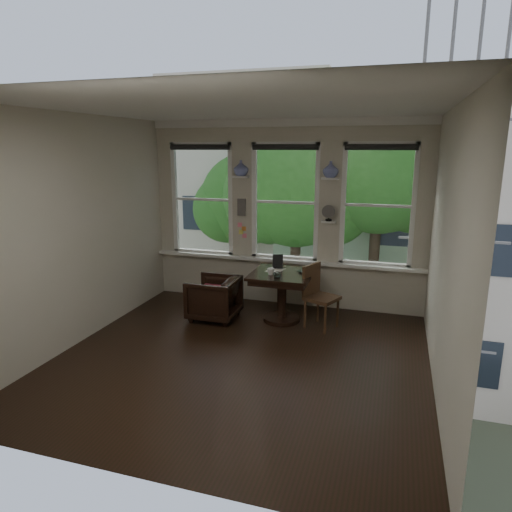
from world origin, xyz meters
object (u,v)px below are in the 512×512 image
(side_chair_right, at_px, (322,297))
(mug, at_px, (271,272))
(laptop, at_px, (304,273))
(table, at_px, (282,297))
(armchair_left, at_px, (214,298))

(side_chair_right, bearing_deg, mug, 116.57)
(side_chair_right, xyz_separation_m, laptop, (-0.30, 0.14, 0.30))
(table, height_order, side_chair_right, side_chair_right)
(armchair_left, bearing_deg, laptop, 101.23)
(side_chair_right, bearing_deg, armchair_left, 117.74)
(mug, bearing_deg, armchair_left, -174.45)
(table, bearing_deg, armchair_left, -167.12)
(table, height_order, laptop, laptop)
(table, xyz_separation_m, side_chair_right, (0.62, -0.10, 0.09))
(table, distance_m, side_chair_right, 0.63)
(table, xyz_separation_m, mug, (-0.14, -0.15, 0.42))
(armchair_left, bearing_deg, side_chair_right, 94.46)
(laptop, bearing_deg, table, -141.34)
(armchair_left, xyz_separation_m, side_chair_right, (1.63, 0.13, 0.13))
(table, distance_m, armchair_left, 1.04)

